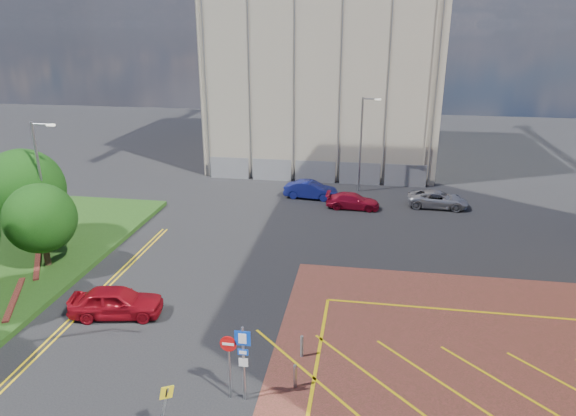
% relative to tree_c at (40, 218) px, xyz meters
% --- Properties ---
extents(ground, '(140.00, 140.00, 0.00)m').
position_rel_tree_c_xyz_m(ground, '(13.50, -10.00, -3.19)').
color(ground, black).
rests_on(ground, ground).
extents(tree_c, '(4.00, 4.00, 4.90)m').
position_rel_tree_c_xyz_m(tree_c, '(0.00, 0.00, 0.00)').
color(tree_c, '#3D2B1C').
rests_on(tree_c, grass_bed).
extents(tree_d, '(5.00, 5.00, 6.08)m').
position_rel_tree_c_xyz_m(tree_d, '(-3.00, 3.00, 0.68)').
color(tree_d, '#3D2B1C').
rests_on(tree_d, grass_bed).
extents(lamp_left_far, '(1.53, 0.16, 8.00)m').
position_rel_tree_c_xyz_m(lamp_left_far, '(-0.92, 2.00, 1.47)').
color(lamp_left_far, '#9EA0A8').
rests_on(lamp_left_far, grass_bed).
extents(lamp_back, '(1.53, 0.16, 8.00)m').
position_rel_tree_c_xyz_m(lamp_back, '(17.58, 18.00, 1.17)').
color(lamp_back, '#9EA0A8').
rests_on(lamp_back, ground).
extents(sign_cluster, '(1.17, 0.12, 3.20)m').
position_rel_tree_c_xyz_m(sign_cluster, '(13.80, -9.02, -1.24)').
color(sign_cluster, '#9EA0A8').
rests_on(sign_cluster, ground).
extents(warning_sign, '(0.73, 0.41, 2.25)m').
position_rel_tree_c_xyz_m(warning_sign, '(11.83, -11.38, -1.76)').
color(warning_sign, '#9EA0A8').
rests_on(warning_sign, ground).
extents(construction_building, '(21.20, 19.20, 22.00)m').
position_rel_tree_c_xyz_m(construction_building, '(13.50, 30.00, 7.81)').
color(construction_building, '#B1A491').
rests_on(construction_building, ground).
extents(construction_fence, '(21.60, 0.06, 2.00)m').
position_rel_tree_c_xyz_m(construction_fence, '(14.50, 20.00, -2.19)').
color(construction_fence, gray).
rests_on(construction_fence, ground).
extents(car_red_left, '(4.72, 2.57, 1.52)m').
position_rel_tree_c_xyz_m(car_red_left, '(6.38, -4.13, -2.43)').
color(car_red_left, maroon).
rests_on(car_red_left, ground).
extents(car_blue_back, '(4.44, 1.95, 1.42)m').
position_rel_tree_c_xyz_m(car_blue_back, '(13.63, 15.48, -2.48)').
color(car_blue_back, navy).
rests_on(car_blue_back, ground).
extents(car_red_back, '(4.17, 1.79, 1.20)m').
position_rel_tree_c_xyz_m(car_red_back, '(17.17, 13.52, -2.59)').
color(car_red_back, '#AB0E29').
rests_on(car_red_back, ground).
extents(car_silver_back, '(4.75, 2.37, 1.29)m').
position_rel_tree_c_xyz_m(car_silver_back, '(23.74, 14.84, -2.55)').
color(car_silver_back, '#A4A4AB').
rests_on(car_silver_back, ground).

